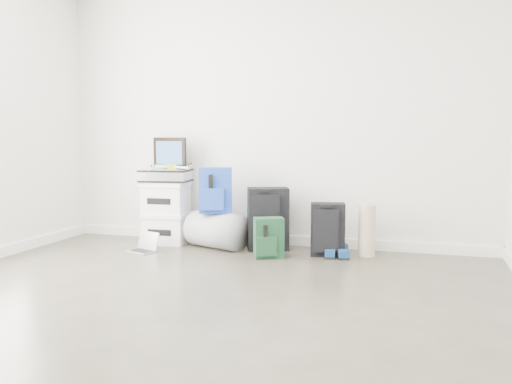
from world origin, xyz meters
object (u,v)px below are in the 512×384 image
(large_suitcase, at_px, (268,219))
(briefcase, at_px, (166,176))
(carry_on, at_px, (327,229))
(laptop, at_px, (144,247))
(boxes_stack, at_px, (166,212))
(duffel_bag, at_px, (217,230))

(large_suitcase, bearing_deg, briefcase, 157.52)
(large_suitcase, bearing_deg, carry_on, -30.33)
(large_suitcase, distance_m, laptop, 1.24)
(laptop, bearing_deg, carry_on, 31.39)
(boxes_stack, xyz_separation_m, laptop, (-0.02, -0.45, -0.28))
(briefcase, relative_size, duffel_bag, 0.82)
(briefcase, height_order, carry_on, briefcase)
(boxes_stack, bearing_deg, large_suitcase, -4.91)
(duffel_bag, height_order, laptop, duffel_bag)
(duffel_bag, distance_m, laptop, 0.73)
(briefcase, distance_m, duffel_bag, 0.80)
(boxes_stack, bearing_deg, briefcase, 86.24)
(duffel_bag, bearing_deg, laptop, -129.34)
(briefcase, xyz_separation_m, duffel_bag, (0.60, -0.09, -0.53))
(large_suitcase, xyz_separation_m, carry_on, (0.61, -0.10, -0.06))
(boxes_stack, height_order, laptop, boxes_stack)
(briefcase, bearing_deg, laptop, -99.90)
(duffel_bag, bearing_deg, large_suitcase, 28.66)
(carry_on, relative_size, laptop, 1.59)
(briefcase, relative_size, carry_on, 0.97)
(duffel_bag, bearing_deg, boxes_stack, -167.94)
(boxes_stack, distance_m, carry_on, 1.72)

